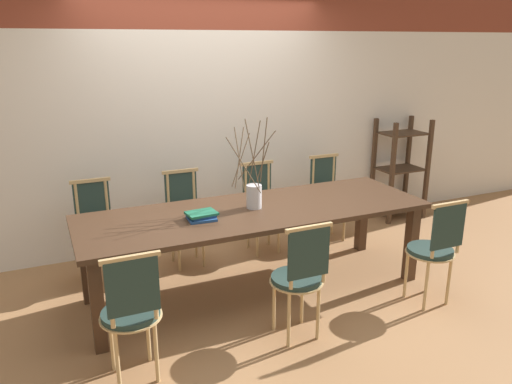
{
  "coord_description": "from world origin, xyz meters",
  "views": [
    {
      "loc": [
        -1.6,
        -3.6,
        2.1
      ],
      "look_at": [
        0.0,
        0.0,
        0.9
      ],
      "focal_mm": 35.0,
      "sensor_mm": 36.0,
      "label": 1
    }
  ],
  "objects_px": {
    "dining_table": "(256,218)",
    "chair_near_center": "(435,247)",
    "shelving_rack": "(400,169)",
    "vase_centerpiece": "(254,193)",
    "chair_far_center": "(261,203)",
    "book_stack": "(202,216)"
  },
  "relations": [
    {
      "from": "chair_near_center",
      "to": "book_stack",
      "type": "distance_m",
      "value": 1.89
    },
    {
      "from": "chair_far_center",
      "to": "vase_centerpiece",
      "type": "distance_m",
      "value": 0.94
    },
    {
      "from": "vase_centerpiece",
      "to": "chair_far_center",
      "type": "bearing_deg",
      "value": 61.28
    },
    {
      "from": "chair_near_center",
      "to": "shelving_rack",
      "type": "height_order",
      "value": "shelving_rack"
    },
    {
      "from": "chair_near_center",
      "to": "vase_centerpiece",
      "type": "height_order",
      "value": "vase_centerpiece"
    },
    {
      "from": "chair_near_center",
      "to": "book_stack",
      "type": "relative_size",
      "value": 3.74
    },
    {
      "from": "dining_table",
      "to": "book_stack",
      "type": "bearing_deg",
      "value": -174.32
    },
    {
      "from": "chair_far_center",
      "to": "shelving_rack",
      "type": "relative_size",
      "value": 0.76
    },
    {
      "from": "book_stack",
      "to": "shelving_rack",
      "type": "height_order",
      "value": "shelving_rack"
    },
    {
      "from": "chair_near_center",
      "to": "chair_far_center",
      "type": "distance_m",
      "value": 1.79
    },
    {
      "from": "dining_table",
      "to": "book_stack",
      "type": "height_order",
      "value": "book_stack"
    },
    {
      "from": "book_stack",
      "to": "shelving_rack",
      "type": "distance_m",
      "value": 3.07
    },
    {
      "from": "dining_table",
      "to": "chair_near_center",
      "type": "relative_size",
      "value": 3.2
    },
    {
      "from": "vase_centerpiece",
      "to": "book_stack",
      "type": "distance_m",
      "value": 0.51
    },
    {
      "from": "vase_centerpiece",
      "to": "chair_near_center",
      "type": "bearing_deg",
      "value": -34.59
    },
    {
      "from": "chair_far_center",
      "to": "shelving_rack",
      "type": "height_order",
      "value": "shelving_rack"
    },
    {
      "from": "chair_far_center",
      "to": "book_stack",
      "type": "distance_m",
      "value": 1.27
    },
    {
      "from": "chair_near_center",
      "to": "chair_far_center",
      "type": "bearing_deg",
      "value": 116.78
    },
    {
      "from": "chair_near_center",
      "to": "chair_far_center",
      "type": "relative_size",
      "value": 1.0
    },
    {
      "from": "chair_far_center",
      "to": "vase_centerpiece",
      "type": "height_order",
      "value": "vase_centerpiece"
    },
    {
      "from": "dining_table",
      "to": "chair_near_center",
      "type": "height_order",
      "value": "chair_near_center"
    },
    {
      "from": "chair_far_center",
      "to": "vase_centerpiece",
      "type": "bearing_deg",
      "value": 61.28
    }
  ]
}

